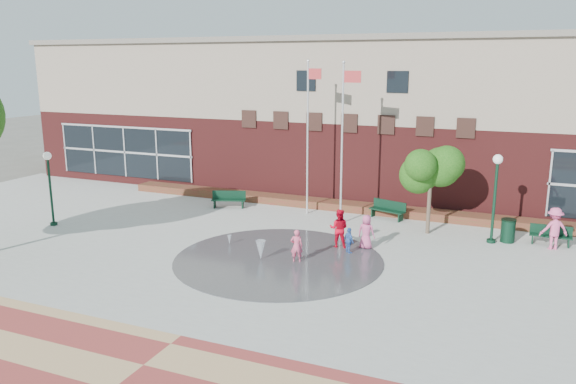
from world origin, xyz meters
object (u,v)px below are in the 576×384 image
at_px(child_splash, 297,246).
at_px(flagpole_right, 343,135).
at_px(bench_left, 229,203).
at_px(flagpole_left, 308,130).
at_px(trash_can, 508,231).

bearing_deg(child_splash, flagpole_right, -110.01).
height_order(bench_left, child_splash, child_splash).
bearing_deg(flagpole_left, bench_left, -153.20).
bearing_deg(flagpole_right, trash_can, 8.46).
xyz_separation_m(flagpole_left, child_splash, (2.22, -7.05, -3.73)).
xyz_separation_m(flagpole_left, trash_can, (9.84, -1.07, -3.86)).
xyz_separation_m(trash_can, child_splash, (-7.62, -5.98, 0.14)).
xyz_separation_m(bench_left, trash_can, (14.26, -0.54, 0.24)).
relative_size(flagpole_left, flagpole_right, 1.01).
relative_size(flagpole_right, trash_can, 7.38).
relative_size(trash_can, child_splash, 0.79).
distance_m(trash_can, child_splash, 9.69).
bearing_deg(child_splash, bench_left, -64.71).
relative_size(flagpole_left, trash_can, 7.44).
bearing_deg(bench_left, trash_can, -22.18).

